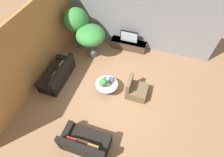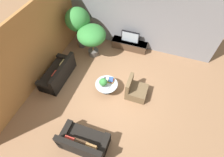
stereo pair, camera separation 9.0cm
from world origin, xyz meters
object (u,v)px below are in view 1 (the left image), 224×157
(coffee_table, at_px, (107,86))
(armchair_wicker, at_px, (136,90))
(potted_palm_tall, at_px, (76,21))
(potted_palm_corner, at_px, (91,36))
(couch_by_wall, at_px, (58,75))
(television, at_px, (129,37))
(potted_plant_tabletop, at_px, (103,82))
(couch_near_entry, at_px, (85,143))
(media_console, at_px, (128,45))

(coffee_table, bearing_deg, armchair_wicker, 8.30)
(potted_palm_tall, bearing_deg, potted_palm_corner, -25.37)
(coffee_table, relative_size, couch_by_wall, 0.50)
(television, height_order, potted_plant_tabletop, television)
(couch_near_entry, bearing_deg, couch_by_wall, -45.11)
(television, xyz_separation_m, potted_palm_tall, (-2.35, -0.62, 0.77))
(media_console, height_order, couch_by_wall, couch_by_wall)
(media_console, bearing_deg, potted_plant_tabletop, -95.21)
(television, bearing_deg, couch_near_entry, -90.95)
(armchair_wicker, bearing_deg, potted_palm_tall, 59.18)
(television, relative_size, couch_near_entry, 0.55)
(television, height_order, couch_near_entry, television)
(couch_near_entry, relative_size, armchair_wicker, 1.81)
(media_console, relative_size, television, 2.05)
(potted_plant_tabletop, bearing_deg, coffee_table, 55.40)
(couch_by_wall, distance_m, armchair_wicker, 3.36)
(couch_by_wall, bearing_deg, couch_near_entry, 44.89)
(coffee_table, height_order, armchair_wicker, armchair_wicker)
(couch_by_wall, bearing_deg, media_console, 140.61)
(coffee_table, bearing_deg, potted_palm_tall, 135.10)
(couch_by_wall, xyz_separation_m, potted_palm_corner, (0.83, 1.87, 0.84))
(media_console, relative_size, potted_palm_tall, 0.85)
(armchair_wicker, bearing_deg, potted_plant_tabletop, 103.10)
(couch_by_wall, xyz_separation_m, potted_palm_tall, (0.02, 2.26, 1.20))
(armchair_wicker, bearing_deg, couch_near_entry, 157.25)
(coffee_table, bearing_deg, potted_palm_corner, 127.30)
(television, xyz_separation_m, couch_near_entry, (-0.09, -5.17, -0.42))
(couch_near_entry, relative_size, potted_plant_tabletop, 3.95)
(media_console, xyz_separation_m, couch_by_wall, (-2.36, -2.88, 0.06))
(armchair_wicker, xyz_separation_m, potted_plant_tabletop, (-1.25, -0.29, 0.35))
(coffee_table, height_order, couch_near_entry, couch_near_entry)
(potted_plant_tabletop, bearing_deg, television, 84.79)
(media_console, bearing_deg, potted_palm_corner, -146.53)
(couch_near_entry, xyz_separation_m, potted_palm_tall, (-2.26, 4.54, 1.20))
(couch_near_entry, bearing_deg, television, -90.95)
(potted_palm_corner, distance_m, potted_plant_tabletop, 2.33)
(coffee_table, relative_size, armchair_wicker, 1.06)
(media_console, height_order, armchair_wicker, armchair_wicker)
(couch_near_entry, xyz_separation_m, potted_plant_tabletop, (-0.18, 2.26, 0.33))
(coffee_table, relative_size, potted_plant_tabletop, 2.30)
(potted_palm_tall, bearing_deg, television, 14.86)
(couch_by_wall, relative_size, potted_plant_tabletop, 4.62)
(potted_palm_corner, relative_size, potted_plant_tabletop, 4.01)
(media_console, height_order, potted_palm_tall, potted_palm_tall)
(armchair_wicker, height_order, potted_palm_tall, potted_palm_tall)
(potted_plant_tabletop, bearing_deg, couch_by_wall, 179.37)
(media_console, relative_size, armchair_wicker, 2.05)
(couch_by_wall, height_order, potted_palm_corner, potted_palm_corner)
(media_console, xyz_separation_m, armchair_wicker, (0.99, -2.61, 0.05))
(coffee_table, distance_m, potted_palm_tall, 3.29)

